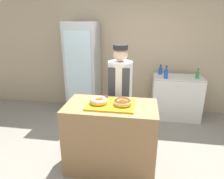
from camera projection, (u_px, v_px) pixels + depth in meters
name	position (u px, v px, depth m)	size (l,w,h in m)	color
ground_plane	(111.00, 165.00, 2.90)	(14.00, 14.00, 0.00)	gray
wall_back	(126.00, 51.00, 4.45)	(8.00, 0.06, 2.70)	tan
display_counter	(111.00, 137.00, 2.75)	(1.20, 0.65, 0.95)	#997047
serving_tray	(111.00, 104.00, 2.59)	(0.61, 0.45, 0.02)	yellow
donut_light_glaze	(99.00, 101.00, 2.57)	(0.24, 0.24, 0.07)	tan
donut_chocolate_glaze	(123.00, 102.00, 2.53)	(0.24, 0.24, 0.07)	tan
brownie_back_left	(105.00, 97.00, 2.75)	(0.08, 0.08, 0.03)	#382111
brownie_back_right	(121.00, 98.00, 2.72)	(0.08, 0.08, 0.03)	#382111
baker_person	(120.00, 94.00, 3.24)	(0.39, 0.39, 1.65)	#4C4C51
beverage_fridge	(83.00, 69.00, 4.34)	(0.65, 0.65, 1.98)	#ADB2B7
chest_freezer	(176.00, 97.00, 4.23)	(0.99, 0.56, 0.91)	silver
bottle_blue	(166.00, 73.00, 3.93)	(0.08, 0.08, 0.25)	#1E4CB2
bottle_blue_b	(160.00, 70.00, 4.25)	(0.08, 0.08, 0.20)	#1E4CB2
bottle_green	(198.00, 75.00, 3.94)	(0.07, 0.07, 0.19)	#2D8C38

